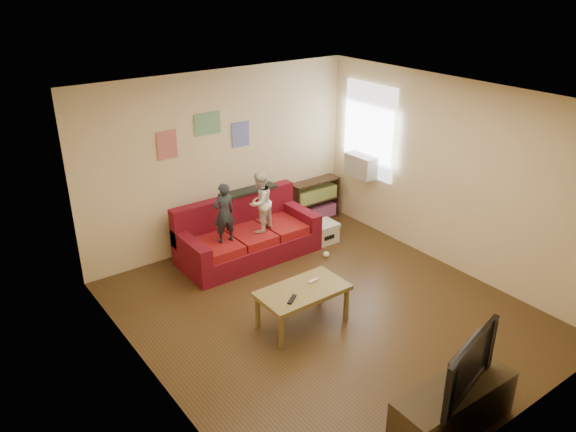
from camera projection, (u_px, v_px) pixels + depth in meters
room_shell at (328, 215)px, 6.58m from camera, size 4.52×5.02×2.72m
sofa at (246, 237)px, 8.42m from camera, size 2.07×0.95×0.91m
child_a at (224, 213)px, 7.82m from camera, size 0.34×0.24×0.88m
child_b at (260, 202)px, 8.13m from camera, size 0.54×0.49×0.91m
coffee_table at (303, 294)px, 6.74m from camera, size 1.09×0.60×0.49m
remote at (292, 299)px, 6.48m from camera, size 0.19×0.15×0.02m
game_controller at (313, 281)px, 6.85m from camera, size 0.14×0.06×0.03m
bookshelf at (315, 202)px, 9.60m from camera, size 0.90×0.27×0.72m
window at (369, 130)px, 8.88m from camera, size 0.04×1.08×1.48m
ac_unit at (362, 165)px, 9.04m from camera, size 0.28×0.55×0.35m
artwork_left at (167, 145)px, 7.79m from camera, size 0.30×0.01×0.40m
artwork_center at (207, 124)px, 8.06m from camera, size 0.42×0.01×0.32m
artwork_right at (241, 134)px, 8.46m from camera, size 0.30×0.01×0.38m
file_box at (323, 233)px, 8.88m from camera, size 0.46×0.35×0.32m
tv_stand at (453, 408)px, 5.25m from camera, size 1.31×0.46×0.49m
television at (460, 362)px, 5.03m from camera, size 1.01×0.38×0.58m
tissue at (326, 254)px, 8.45m from camera, size 0.12×0.12×0.09m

